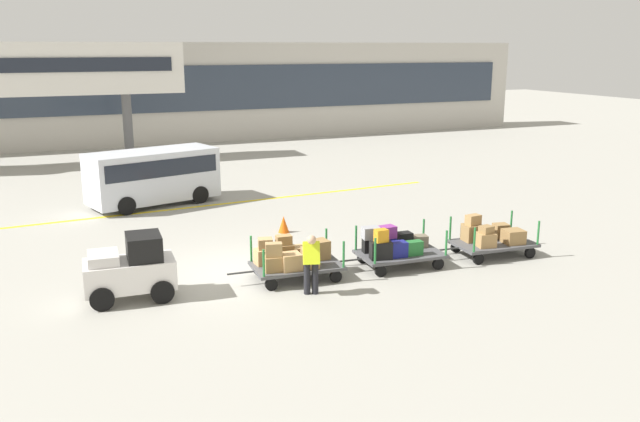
# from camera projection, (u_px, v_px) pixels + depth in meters

# --- Properties ---
(ground_plane) EXTENTS (120.00, 120.00, 0.00)m
(ground_plane) POSITION_uv_depth(u_px,v_px,m) (241.00, 272.00, 17.86)
(ground_plane) COLOR #9E9B91
(apron_lead_line) EXTENTS (21.44, 1.71, 0.01)m
(apron_lead_line) POSITION_uv_depth(u_px,v_px,m) (185.00, 208.00, 24.89)
(apron_lead_line) COLOR yellow
(apron_lead_line) RESTS_ON ground_plane
(terminal_building) EXTENTS (56.67, 2.51, 6.19)m
(terminal_building) POSITION_uv_depth(u_px,v_px,m) (118.00, 94.00, 40.28)
(terminal_building) COLOR #BCB7AD
(terminal_building) RESTS_ON ground_plane
(jet_bridge) EXTENTS (15.07, 3.00, 6.16)m
(jet_bridge) POSITION_uv_depth(u_px,v_px,m) (14.00, 70.00, 32.44)
(jet_bridge) COLOR silver
(jet_bridge) RESTS_ON ground_plane
(baggage_tug) EXTENTS (2.16, 1.34, 1.58)m
(baggage_tug) POSITION_uv_depth(u_px,v_px,m) (131.00, 269.00, 15.78)
(baggage_tug) COLOR white
(baggage_tug) RESTS_ON ground_plane
(baggage_cart_lead) EXTENTS (3.04, 1.54, 1.14)m
(baggage_cart_lead) POSITION_uv_depth(u_px,v_px,m) (293.00, 258.00, 17.17)
(baggage_cart_lead) COLOR #4C4C4F
(baggage_cart_lead) RESTS_ON ground_plane
(baggage_cart_middle) EXTENTS (3.04, 1.54, 1.22)m
(baggage_cart_middle) POSITION_uv_depth(u_px,v_px,m) (394.00, 247.00, 18.13)
(baggage_cart_middle) COLOR #4C4C4F
(baggage_cart_middle) RESTS_ON ground_plane
(baggage_cart_tail) EXTENTS (3.04, 1.54, 1.18)m
(baggage_cart_tail) POSITION_uv_depth(u_px,v_px,m) (491.00, 238.00, 19.14)
(baggage_cart_tail) COLOR #4C4C4F
(baggage_cart_tail) RESTS_ON ground_plane
(baggage_handler) EXTENTS (0.51, 0.53, 1.56)m
(baggage_handler) POSITION_uv_depth(u_px,v_px,m) (311.00, 261.00, 15.99)
(baggage_handler) COLOR black
(baggage_handler) RESTS_ON ground_plane
(shuttle_van) EXTENTS (5.13, 3.08, 2.10)m
(shuttle_van) POSITION_uv_depth(u_px,v_px,m) (153.00, 173.00, 25.18)
(shuttle_van) COLOR silver
(shuttle_van) RESTS_ON ground_plane
(safety_cone_near) EXTENTS (0.36, 0.36, 0.55)m
(safety_cone_near) POSITION_uv_depth(u_px,v_px,m) (284.00, 224.00, 21.58)
(safety_cone_near) COLOR #EA590F
(safety_cone_near) RESTS_ON ground_plane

